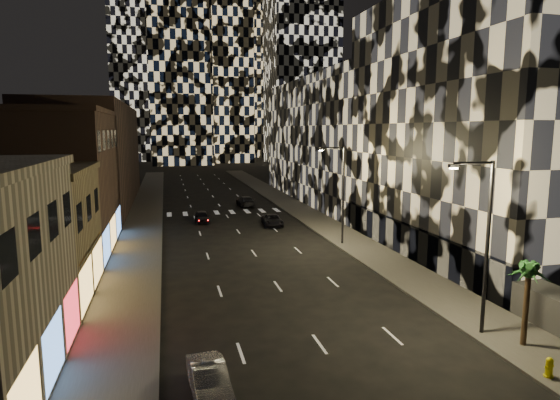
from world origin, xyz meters
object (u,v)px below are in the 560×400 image
car_silver_parked (209,381)px  streetlight_near (484,236)px  palm_tree (528,276)px  streetlight_far (341,188)px  car_dark_oncoming (246,201)px  car_dark_midlane (202,217)px  car_dark_rightlane (272,220)px  fire_hydrant (549,368)px

car_silver_parked → streetlight_near: bearing=4.9°
streetlight_near → palm_tree: size_ratio=2.12×
streetlight_far → car_dark_oncoming: (-4.85, 24.03, -4.63)m
streetlight_near → car_dark_midlane: 36.13m
streetlight_far → car_dark_rightlane: bearing=112.5°
car_silver_parked → car_dark_midlane: 36.28m
car_dark_midlane → streetlight_far: bearing=-50.8°
car_dark_oncoming → palm_tree: size_ratio=1.17×
car_dark_midlane → fire_hydrant: (11.82, -38.42, -0.10)m
streetlight_far → car_dark_oncoming: 24.95m
car_dark_rightlane → car_dark_oncoming: bearing=96.6°
car_dark_midlane → car_dark_rightlane: car_dark_midlane is taller
streetlight_far → fire_hydrant: 25.02m
streetlight_near → car_silver_parked: (-14.15, -2.33, -4.70)m
streetlight_far → car_silver_parked: 26.85m
streetlight_far → car_dark_midlane: streetlight_far is taller
car_dark_rightlane → car_dark_midlane: bearing=157.1°
palm_tree → fire_hydrant: bearing=-112.3°
car_dark_rightlane → car_silver_parked: bearing=-103.3°
streetlight_far → car_dark_rightlane: (-4.18, 10.08, -4.74)m
car_dark_midlane → fire_hydrant: car_dark_midlane is taller
car_dark_rightlane → palm_tree: bearing=-76.4°
car_silver_parked → car_dark_oncoming: (9.30, 46.36, 0.06)m
car_silver_parked → fire_hydrant: 14.47m
car_dark_oncoming → car_dark_midlane: bearing=54.0°
car_silver_parked → fire_hydrant: bearing=-13.4°
palm_tree → car_dark_rightlane: bearing=99.8°
streetlight_near → car_dark_midlane: size_ratio=2.31×
car_silver_parked → palm_tree: palm_tree is taller
fire_hydrant → car_dark_midlane: bearing=107.1°
car_silver_parked → car_dark_midlane: size_ratio=1.02×
car_silver_parked → car_dark_oncoming: bearing=74.2°
car_dark_oncoming → fire_hydrant: size_ratio=5.72×
streetlight_near → palm_tree: 2.76m
car_dark_midlane → car_dark_rightlane: 8.40m
streetlight_near → car_dark_rightlane: 30.73m
car_dark_oncoming → car_dark_rightlane: bearing=90.6°
streetlight_far → car_dark_midlane: 18.72m
streetlight_near → streetlight_far: 20.00m
streetlight_far → car_dark_oncoming: bearing=101.4°
streetlight_near → streetlight_far: bearing=90.0°
car_dark_midlane → palm_tree: 38.00m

